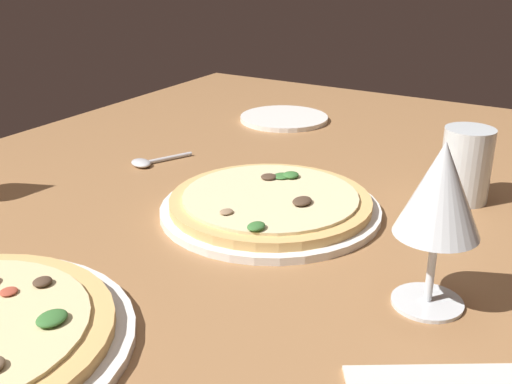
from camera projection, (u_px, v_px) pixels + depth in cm
name	position (u px, v px, depth cm)	size (l,w,h in cm)	color
dining_table	(242.00, 227.00, 82.18)	(150.00, 110.00, 4.00)	#996B42
pizza_main	(270.00, 204.00, 81.11)	(28.84, 28.84, 3.35)	white
wine_glass_near	(440.00, 195.00, 56.80)	(8.09, 8.09, 16.81)	silver
water_glass	(465.00, 169.00, 83.99)	(6.70, 6.70, 10.20)	silver
side_plate	(284.00, 118.00, 123.00)	(17.34, 17.34, 0.90)	white
spoon	(148.00, 162.00, 98.96)	(10.43, 6.51, 1.00)	silver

